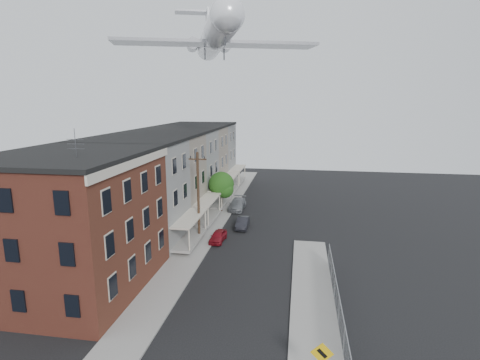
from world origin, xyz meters
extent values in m
cube|color=gray|center=(-5.50, 24.00, 0.06)|extent=(3.00, 62.00, 0.12)
cube|color=gray|center=(5.50, 6.00, 0.06)|extent=(3.00, 26.00, 0.12)
cube|color=gray|center=(-4.05, 24.00, 0.07)|extent=(0.15, 62.00, 0.14)
cube|color=gray|center=(4.05, 6.00, 0.07)|extent=(0.15, 26.00, 0.14)
cube|color=black|center=(-12.00, 7.00, 5.00)|extent=(10.00, 12.00, 10.00)
cube|color=black|center=(-12.00, 7.00, 10.15)|extent=(10.30, 12.30, 0.30)
cube|color=beige|center=(-6.92, 7.00, 9.70)|extent=(0.16, 12.20, 0.60)
cylinder|color=#515156|center=(-10.00, 5.00, 11.15)|extent=(0.04, 0.04, 2.00)
cube|color=slate|center=(-12.00, 16.50, 5.00)|extent=(10.00, 7.00, 10.00)
cube|color=black|center=(-12.00, 16.50, 10.15)|extent=(10.25, 7.00, 0.30)
cube|color=gray|center=(-6.10, 16.50, 0.55)|extent=(1.80, 6.40, 0.25)
cube|color=beige|center=(-6.10, 16.50, 2.75)|extent=(1.90, 6.50, 0.15)
cube|color=gray|center=(-12.00, 23.50, 5.00)|extent=(10.00, 7.00, 10.00)
cube|color=black|center=(-12.00, 23.50, 10.15)|extent=(10.25, 7.00, 0.30)
cube|color=gray|center=(-6.10, 23.50, 0.55)|extent=(1.80, 6.40, 0.25)
cube|color=beige|center=(-6.10, 23.50, 2.75)|extent=(1.90, 6.50, 0.15)
cube|color=slate|center=(-12.00, 30.50, 5.00)|extent=(10.00, 7.00, 10.00)
cube|color=black|center=(-12.00, 30.50, 10.15)|extent=(10.25, 7.00, 0.30)
cube|color=gray|center=(-6.10, 30.50, 0.55)|extent=(1.80, 6.40, 0.25)
cube|color=beige|center=(-6.10, 30.50, 2.75)|extent=(1.90, 6.50, 0.15)
cube|color=gray|center=(-12.00, 37.50, 5.00)|extent=(10.00, 7.00, 10.00)
cube|color=black|center=(-12.00, 37.50, 10.15)|extent=(10.25, 7.00, 0.30)
cube|color=gray|center=(-6.10, 37.50, 0.55)|extent=(1.80, 6.40, 0.25)
cube|color=beige|center=(-6.10, 37.50, 2.75)|extent=(1.90, 6.50, 0.15)
cube|color=slate|center=(-12.00, 44.50, 5.00)|extent=(10.00, 7.00, 10.00)
cube|color=black|center=(-12.00, 44.50, 10.15)|extent=(10.25, 7.00, 0.30)
cube|color=gray|center=(-6.10, 44.50, 0.55)|extent=(1.80, 6.40, 0.25)
cube|color=beige|center=(-6.10, 44.50, 2.75)|extent=(1.90, 6.50, 0.15)
cylinder|color=gray|center=(7.00, 2.00, 0.95)|extent=(0.06, 0.06, 1.90)
cylinder|color=gray|center=(7.00, 5.00, 0.95)|extent=(0.06, 0.06, 1.90)
cylinder|color=gray|center=(7.00, 8.00, 0.95)|extent=(0.06, 0.06, 1.90)
cylinder|color=gray|center=(7.00, 11.00, 0.95)|extent=(0.06, 0.06, 1.90)
cylinder|color=gray|center=(7.00, 14.00, 0.95)|extent=(0.06, 0.06, 1.90)
cube|color=gray|center=(7.00, 5.00, 1.85)|extent=(0.04, 18.00, 0.04)
cube|color=gray|center=(7.00, 5.00, 0.95)|extent=(0.02, 18.00, 1.80)
cube|color=#E3B10B|center=(5.60, -1.04, 2.25)|extent=(1.10, 0.03, 1.10)
cube|color=black|center=(5.60, -1.06, 2.25)|extent=(0.52, 0.02, 0.52)
cylinder|color=black|center=(-5.60, 18.00, 4.50)|extent=(0.26, 0.26, 9.00)
cube|color=black|center=(-5.60, 18.00, 8.30)|extent=(1.80, 0.12, 0.12)
cylinder|color=black|center=(-6.30, 18.00, 8.50)|extent=(0.08, 0.08, 0.25)
cylinder|color=black|center=(-4.90, 18.00, 8.50)|extent=(0.08, 0.08, 0.25)
cylinder|color=black|center=(-5.40, 28.00, 1.20)|extent=(0.24, 0.24, 2.40)
sphere|color=#1A4913|center=(-5.40, 28.00, 3.60)|extent=(3.20, 3.20, 3.20)
sphere|color=#1A4913|center=(-4.90, 27.70, 3.04)|extent=(2.24, 2.24, 2.24)
imported|color=maroon|center=(-3.60, 17.82, 0.55)|extent=(1.46, 3.29, 1.10)
imported|color=black|center=(-1.80, 22.32, 0.59)|extent=(1.33, 3.61, 1.18)
imported|color=slate|center=(-3.60, 29.43, 0.69)|extent=(1.96, 4.74, 1.37)
cylinder|color=white|center=(-5.73, 27.00, 21.02)|extent=(9.92, 22.25, 2.99)
sphere|color=white|center=(-2.19, 16.35, 21.02)|extent=(2.99, 2.99, 2.99)
cone|color=white|center=(-9.27, 37.66, 21.02)|extent=(3.73, 3.61, 2.99)
cube|color=#939399|center=(-5.29, 25.67, 20.08)|extent=(22.54, 10.80, 0.33)
cylinder|color=#939399|center=(-10.36, 33.84, 21.21)|extent=(2.60, 4.02, 1.50)
cylinder|color=#939399|center=(-6.10, 35.26, 21.21)|extent=(2.60, 4.02, 1.50)
cube|color=white|center=(-9.12, 37.21, 23.64)|extent=(1.34, 3.45, 5.24)
cube|color=#939399|center=(-9.41, 38.10, 26.07)|extent=(9.20, 5.11, 0.23)
cylinder|color=#515156|center=(-2.78, 18.13, 19.34)|extent=(0.15, 0.15, 1.12)
camera|label=1|loc=(4.27, -16.95, 13.84)|focal=28.00mm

